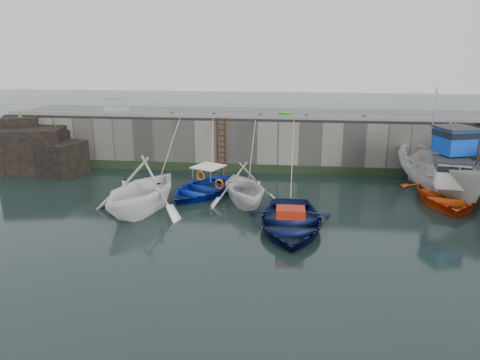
# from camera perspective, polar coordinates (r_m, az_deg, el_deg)

# --- Properties ---
(ground) EXTENTS (120.00, 120.00, 0.00)m
(ground) POSITION_cam_1_polar(r_m,az_deg,el_deg) (18.00, -0.57, -7.38)
(ground) COLOR black
(ground) RESTS_ON ground
(quay_back) EXTENTS (30.00, 5.00, 3.00)m
(quay_back) POSITION_cam_1_polar(r_m,az_deg,el_deg) (29.50, 2.43, 4.99)
(quay_back) COLOR slate
(quay_back) RESTS_ON ground
(road_back) EXTENTS (30.00, 5.00, 0.16)m
(road_back) POSITION_cam_1_polar(r_m,az_deg,el_deg) (29.24, 2.47, 8.03)
(road_back) COLOR black
(road_back) RESTS_ON quay_back
(kerb_back) EXTENTS (30.00, 0.30, 0.20)m
(kerb_back) POSITION_cam_1_polar(r_m,az_deg,el_deg) (26.90, 2.11, 7.71)
(kerb_back) COLOR slate
(kerb_back) RESTS_ON road_back
(algae_back) EXTENTS (30.00, 0.08, 0.50)m
(algae_back) POSITION_cam_1_polar(r_m,az_deg,el_deg) (27.31, 2.01, 1.40)
(algae_back) COLOR black
(algae_back) RESTS_ON ground
(rock_outcrop) EXTENTS (5.85, 4.24, 3.41)m
(rock_outcrop) POSITION_cam_1_polar(r_m,az_deg,el_deg) (30.15, -23.43, 3.45)
(rock_outcrop) COLOR black
(rock_outcrop) RESTS_ON ground
(ladder) EXTENTS (0.51, 0.08, 3.20)m
(ladder) POSITION_cam_1_polar(r_m,az_deg,el_deg) (27.18, -2.19, 4.23)
(ladder) COLOR #3F1E0F
(ladder) RESTS_ON ground
(boat_near_white) EXTENTS (5.70, 6.21, 2.76)m
(boat_near_white) POSITION_cam_1_polar(r_m,az_deg,el_deg) (21.52, -11.77, -3.72)
(boat_near_white) COLOR white
(boat_near_white) RESTS_ON ground
(boat_near_white_rope) EXTENTS (0.04, 5.37, 3.10)m
(boat_near_white_rope) POSITION_cam_1_polar(r_m,az_deg,el_deg) (25.94, -8.48, -0.14)
(boat_near_white_rope) COLOR tan
(boat_near_white_rope) RESTS_ON ground
(boat_near_blue) EXTENTS (5.11, 5.80, 1.00)m
(boat_near_blue) POSITION_cam_1_polar(r_m,az_deg,el_deg) (23.65, -4.51, -1.61)
(boat_near_blue) COLOR #0B24AE
(boat_near_blue) RESTS_ON ground
(boat_near_blue_rope) EXTENTS (0.04, 3.15, 3.10)m
(boat_near_blue_rope) POSITION_cam_1_polar(r_m,az_deg,el_deg) (26.85, -3.15, 0.57)
(boat_near_blue_rope) COLOR tan
(boat_near_blue_rope) RESTS_ON ground
(boat_near_blacktrim) EXTENTS (4.92, 5.26, 2.23)m
(boat_near_blacktrim) POSITION_cam_1_polar(r_m,az_deg,el_deg) (22.18, 0.48, -2.77)
(boat_near_blacktrim) COLOR silver
(boat_near_blacktrim) RESTS_ON ground
(boat_near_blacktrim_rope) EXTENTS (0.04, 3.98, 3.10)m
(boat_near_blacktrim_rope) POSITION_cam_1_polar(r_m,az_deg,el_deg) (25.98, 1.41, 0.06)
(boat_near_blacktrim_rope) COLOR tan
(boat_near_blacktrim_rope) RESTS_ON ground
(boat_near_navy) EXTENTS (3.98, 5.49, 1.12)m
(boat_near_navy) POSITION_cam_1_polar(r_m,az_deg,el_deg) (19.21, 6.07, -5.92)
(boat_near_navy) COLOR #09123A
(boat_near_navy) RESTS_ON ground
(boat_near_navy_rope) EXTENTS (0.04, 6.59, 3.10)m
(boat_near_navy_rope) POSITION_cam_1_polar(r_m,az_deg,el_deg) (24.43, 6.24, -1.08)
(boat_near_navy_rope) COLOR tan
(boat_near_navy_rope) RESTS_ON ground
(boat_far_white) EXTENTS (4.46, 7.07, 5.56)m
(boat_far_white) POSITION_cam_1_polar(r_m,az_deg,el_deg) (25.27, 23.48, 0.78)
(boat_far_white) COLOR silver
(boat_far_white) RESTS_ON ground
(boat_far_orange) EXTENTS (5.05, 6.46, 4.22)m
(boat_far_orange) POSITION_cam_1_polar(r_m,az_deg,el_deg) (24.58, 23.86, -1.33)
(boat_far_orange) COLOR #F64B0C
(boat_far_orange) RESTS_ON ground
(fish_crate) EXTENTS (0.75, 0.63, 0.29)m
(fish_crate) POSITION_cam_1_polar(r_m,az_deg,el_deg) (27.39, 5.47, 7.90)
(fish_crate) COLOR #28991B
(fish_crate) RESTS_ON road_back
(railing) EXTENTS (1.60, 1.05, 1.00)m
(railing) POSITION_cam_1_polar(r_m,az_deg,el_deg) (29.91, -14.85, 8.24)
(railing) COLOR #A5A8AD
(railing) RESTS_ON road_back
(bollard_a) EXTENTS (0.18, 0.18, 0.28)m
(bollard_a) POSITION_cam_1_polar(r_m,az_deg,el_deg) (27.82, -8.30, 7.92)
(bollard_a) COLOR #3F1E0F
(bollard_a) RESTS_ON road_back
(bollard_b) EXTENTS (0.18, 0.18, 0.28)m
(bollard_b) POSITION_cam_1_polar(r_m,az_deg,el_deg) (27.29, -3.17, 7.91)
(bollard_b) COLOR #3F1E0F
(bollard_b) RESTS_ON road_back
(bollard_c) EXTENTS (0.18, 0.18, 0.28)m
(bollard_c) POSITION_cam_1_polar(r_m,az_deg,el_deg) (26.97, 2.55, 7.82)
(bollard_c) COLOR #3F1E0F
(bollard_c) RESTS_ON road_back
(bollard_d) EXTENTS (0.18, 0.18, 0.28)m
(bollard_d) POSITION_cam_1_polar(r_m,az_deg,el_deg) (26.92, 8.13, 7.66)
(bollard_d) COLOR #3F1E0F
(bollard_d) RESTS_ON road_back
(bollard_e) EXTENTS (0.18, 0.18, 0.28)m
(bollard_e) POSITION_cam_1_polar(r_m,az_deg,el_deg) (27.20, 14.94, 7.37)
(bollard_e) COLOR #3F1E0F
(bollard_e) RESTS_ON road_back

